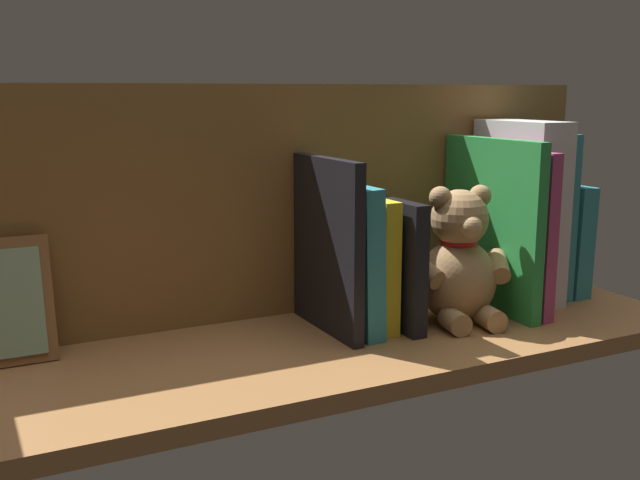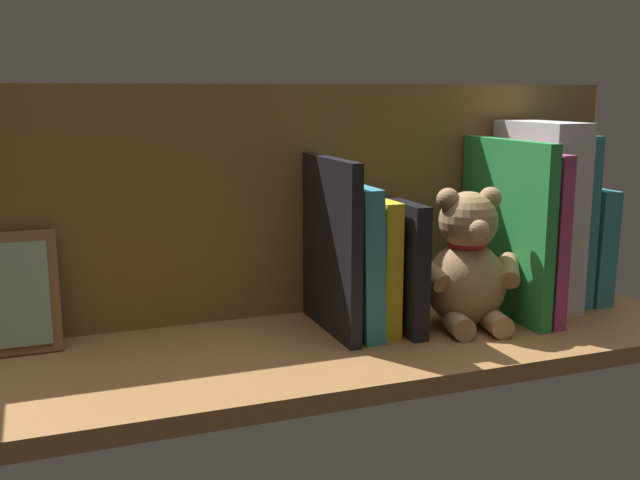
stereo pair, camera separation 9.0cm
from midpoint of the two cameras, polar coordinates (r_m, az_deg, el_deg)
name	(u,v)px [view 1 (the left image)]	position (r cm, az deg, el deg)	size (l,w,h in cm)	color
ground_plane	(320,350)	(93.97, -2.78, -8.36)	(101.05, 31.05, 2.20)	#9E6B3D
shelf_back_panel	(276,202)	(101.88, -5.90, 2.87)	(101.05, 1.50, 31.33)	olive
book_0	(556,238)	(119.20, 15.41, 0.16)	(3.04, 13.14, 16.63)	teal
book_1	(539,214)	(116.29, 14.22, 1.89)	(2.64, 13.05, 24.38)	teal
dictionary_thick_white	(519,211)	(112.20, 12.67, 2.12)	(5.99, 14.93, 26.26)	silver
book_2	(504,229)	(108.00, 11.49, 0.83)	(1.84, 19.53, 22.58)	#B23F72
book_3	(491,225)	(106.30, 10.52, 1.11)	(1.72, 19.79, 24.08)	green
teddy_bear	(459,263)	(100.29, 7.99, -1.74)	(14.61, 13.05, 18.32)	tan
book_4	(385,260)	(99.30, 2.41, -1.57)	(2.10, 17.13, 16.79)	black
book_5	(363,260)	(98.83, 0.69, -1.54)	(2.31, 15.12, 17.07)	yellow
book_6	(345,256)	(96.76, -0.79, -1.24)	(2.61, 16.27, 18.98)	teal
book_7	(327,245)	(95.05, -2.17, -0.45)	(1.49, 16.83, 22.32)	black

